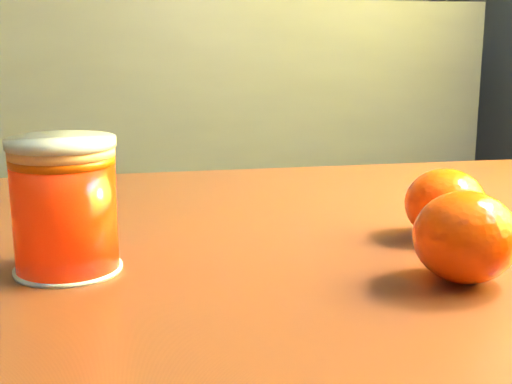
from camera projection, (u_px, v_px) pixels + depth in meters
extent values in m
cube|color=brown|center=(353.00, 274.00, 0.52)|extent=(0.95, 0.69, 0.04)
cylinder|color=#FF2505|center=(65.00, 214.00, 0.46)|extent=(0.07, 0.07, 0.08)
cylinder|color=#FAA466|center=(61.00, 152.00, 0.45)|extent=(0.07, 0.07, 0.01)
cylinder|color=silver|center=(61.00, 144.00, 0.45)|extent=(0.07, 0.07, 0.00)
ellipsoid|color=#FF4205|center=(466.00, 237.00, 0.45)|extent=(0.08, 0.08, 0.06)
ellipsoid|color=#FF4205|center=(445.00, 204.00, 0.54)|extent=(0.08, 0.08, 0.05)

